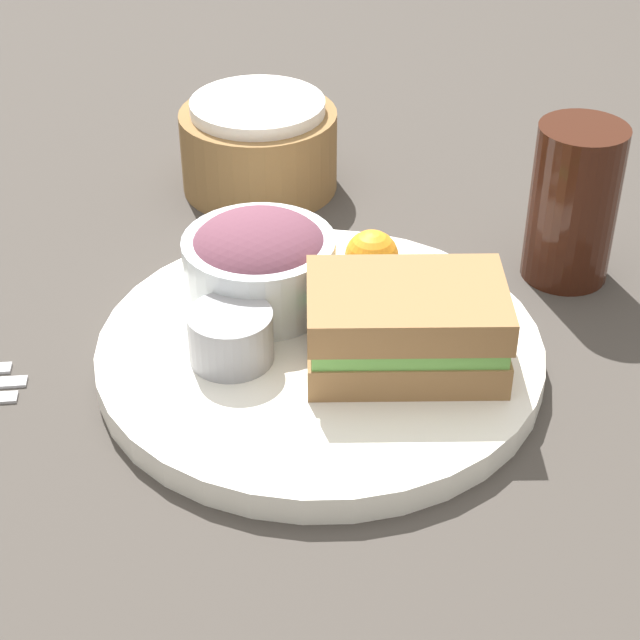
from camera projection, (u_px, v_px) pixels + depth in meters
name	position (u px, v px, depth m)	size (l,w,h in m)	color
ground_plane	(320.00, 365.00, 0.81)	(4.00, 4.00, 0.00)	#3D3833
plate	(320.00, 353.00, 0.81)	(0.34, 0.34, 0.02)	white
sandwich	(406.00, 326.00, 0.76)	(0.16, 0.13, 0.06)	olive
salad_bowl	(259.00, 262.00, 0.83)	(0.12, 0.12, 0.07)	white
dressing_cup	(231.00, 336.00, 0.77)	(0.06, 0.06, 0.04)	#99999E
orange_wedge	(372.00, 257.00, 0.86)	(0.04, 0.04, 0.04)	orange
drink_glass	(573.00, 204.00, 0.88)	(0.07, 0.07, 0.14)	#38190F
bread_basket	(259.00, 146.00, 1.02)	(0.15, 0.15, 0.09)	olive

